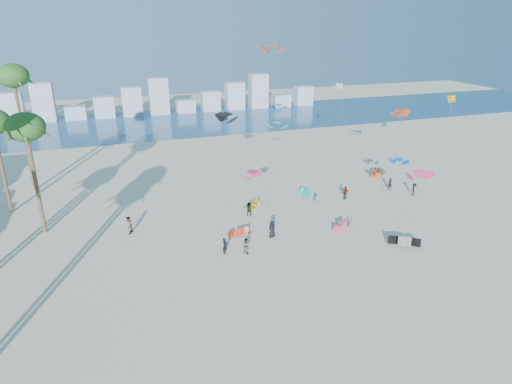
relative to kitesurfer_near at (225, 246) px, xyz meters
name	(u,v)px	position (x,y,z in m)	size (l,w,h in m)	color
ground	(288,331)	(1.39, -12.36, -0.85)	(220.00, 220.00, 0.00)	beige
ocean	(160,123)	(1.39, 59.64, -0.85)	(220.00, 220.00, 0.00)	navy
kitesurfer_near	(225,246)	(0.00, 0.00, 0.00)	(0.62, 0.41, 1.71)	black
kitesurfer_mid	(246,246)	(1.96, -0.43, -0.06)	(0.77, 0.60, 1.58)	gray
kitesurfers_far	(283,207)	(8.76, 6.76, 0.01)	(36.37, 8.37, 1.92)	black
grounded_kites	(330,207)	(14.39, 5.94, -0.37)	(26.82, 22.29, 1.08)	red
flying_kites	(331,106)	(16.26, 10.74, 10.49)	(33.54, 27.21, 18.60)	#D32F5F
distant_skyline	(148,102)	(0.20, 69.64, 2.23)	(85.00, 3.00, 8.40)	#9EADBF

